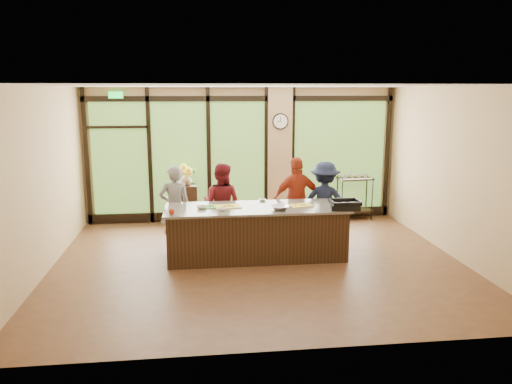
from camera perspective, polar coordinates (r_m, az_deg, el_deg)
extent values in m
plane|color=#4D2E1B|center=(8.74, 0.27, -8.05)|extent=(7.00, 7.00, 0.00)
plane|color=white|center=(8.23, 0.29, 12.03)|extent=(7.00, 7.00, 0.00)
plane|color=tan|center=(11.31, -1.60, 4.28)|extent=(7.00, 0.00, 7.00)
plane|color=tan|center=(8.66, -23.38, 1.08)|extent=(0.00, 6.00, 6.00)
plane|color=tan|center=(9.44, 21.87, 2.00)|extent=(0.00, 6.00, 6.00)
cube|color=tan|center=(11.36, 2.71, 4.31)|extent=(0.55, 0.12, 3.00)
cube|color=black|center=(11.17, -1.62, 10.63)|extent=(6.90, 0.08, 0.12)
cube|color=black|center=(11.52, -1.54, -2.57)|extent=(6.90, 0.08, 0.20)
cube|color=#19D83F|center=(11.20, -15.74, 10.62)|extent=(0.30, 0.04, 0.14)
cube|color=#457027|center=(11.36, -15.30, 3.66)|extent=(1.20, 0.02, 2.50)
cube|color=#457027|center=(11.24, -8.73, 3.86)|extent=(1.20, 0.02, 2.50)
cube|color=#457027|center=(11.27, -2.09, 4.00)|extent=(1.20, 0.02, 2.50)
cube|color=#457027|center=(11.70, 9.48, 4.13)|extent=(2.10, 0.02, 2.50)
cube|color=black|center=(11.46, -18.80, 3.77)|extent=(0.08, 0.08, 3.00)
cube|color=black|center=(11.26, -12.05, 4.00)|extent=(0.08, 0.08, 3.00)
cube|color=black|center=(11.21, -5.41, 4.18)|extent=(0.08, 0.08, 3.00)
cube|color=black|center=(11.32, 1.20, 4.30)|extent=(0.08, 0.08, 3.00)
cube|color=black|center=(11.42, 4.19, 4.33)|extent=(0.08, 0.08, 3.00)
cube|color=black|center=(12.05, 14.79, 4.36)|extent=(0.08, 0.08, 3.00)
cube|color=black|center=(8.89, 0.03, -4.73)|extent=(3.10, 1.00, 0.88)
cube|color=slate|center=(8.77, 0.03, -1.84)|extent=(3.20, 1.10, 0.04)
cylinder|color=black|center=(11.22, 2.81, 8.07)|extent=(0.36, 0.04, 0.36)
cylinder|color=white|center=(11.20, 2.82, 8.06)|extent=(0.31, 0.01, 0.31)
cube|color=black|center=(11.19, 2.83, 8.31)|extent=(0.01, 0.00, 0.11)
cube|color=black|center=(11.19, 2.57, 8.06)|extent=(0.09, 0.00, 0.01)
imported|color=slate|center=(9.46, -9.26, -1.71)|extent=(0.62, 0.46, 1.57)
imported|color=maroon|center=(9.59, -3.97, -1.37)|extent=(0.95, 0.86, 1.58)
imported|color=#9B2F17|center=(9.70, 4.71, -0.92)|extent=(1.03, 0.55, 1.68)
imported|color=#171C34|center=(9.87, 7.83, -1.09)|extent=(1.14, 0.84, 1.58)
cube|color=black|center=(8.74, 10.12, -1.65)|extent=(0.55, 0.46, 0.09)
imported|color=silver|center=(8.55, 2.73, -1.80)|extent=(0.35, 0.35, 0.08)
cube|color=green|center=(8.79, -5.44, -1.69)|extent=(0.41, 0.33, 0.01)
cube|color=yellow|center=(8.79, -3.25, -1.65)|extent=(0.47, 0.37, 0.01)
cube|color=yellow|center=(8.89, 5.15, -1.53)|extent=(0.46, 0.39, 0.01)
imported|color=silver|center=(8.68, -6.24, -1.75)|extent=(0.19, 0.19, 0.05)
imported|color=silver|center=(8.51, -3.82, -2.00)|extent=(0.14, 0.14, 0.04)
imported|color=silver|center=(9.24, 0.74, -0.92)|extent=(0.17, 0.17, 0.03)
imported|color=#AD2511|center=(8.35, -9.62, -2.28)|extent=(0.12, 0.12, 0.08)
cube|color=black|center=(11.12, -7.95, -1.48)|extent=(0.48, 0.48, 0.89)
imported|color=#836647|center=(11.00, -8.03, 1.47)|extent=(0.31, 0.31, 0.27)
cube|color=black|center=(11.82, 11.13, -2.03)|extent=(0.81, 0.51, 0.03)
cube|color=black|center=(11.67, 11.27, 1.51)|extent=(0.81, 0.51, 0.03)
cylinder|color=black|center=(11.46, 9.80, -0.87)|extent=(0.03, 0.03, 1.00)
cylinder|color=black|center=(11.68, 13.13, -0.77)|extent=(0.03, 0.03, 1.00)
cylinder|color=black|center=(11.84, 9.26, -0.45)|extent=(0.03, 0.03, 1.00)
cylinder|color=black|center=(12.05, 12.50, -0.37)|extent=(0.03, 0.03, 1.00)
imported|color=silver|center=(11.58, 10.13, 1.83)|extent=(0.12, 0.12, 0.10)
imported|color=silver|center=(11.63, 10.92, 1.84)|extent=(0.12, 0.12, 0.10)
imported|color=silver|center=(11.69, 11.69, 1.85)|extent=(0.12, 0.12, 0.10)
imported|color=silver|center=(11.74, 12.41, 1.86)|extent=(0.12, 0.12, 0.10)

